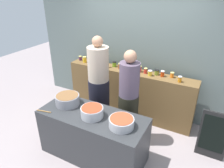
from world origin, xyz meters
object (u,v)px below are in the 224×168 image
at_px(cooking_pot_center, 92,112).
at_px(cooking_pot_right, 121,123).
at_px(preserve_jar_7, 120,66).
at_px(preserve_jar_9, 139,69).
at_px(cooking_pot_left, 68,100).
at_px(preserve_jar_11, 150,73).
at_px(wooden_spoon, 44,111).
at_px(preserve_jar_13, 163,74).
at_px(preserve_jar_3, 95,59).
at_px(preserve_jar_1, 85,59).
at_px(preserve_jar_12, 157,72).
at_px(chalkboard_sign, 213,136).
at_px(preserve_jar_10, 146,71).
at_px(cook_in_cap, 128,103).
at_px(preserve_jar_2, 90,59).
at_px(cook_with_tongs, 99,89).
at_px(preserve_jar_5, 107,64).
at_px(preserve_jar_6, 114,64).
at_px(preserve_jar_0, 80,58).
at_px(preserve_jar_4, 97,63).
at_px(preserve_jar_14, 172,75).
at_px(preserve_jar_15, 180,79).
at_px(preserve_jar_8, 125,66).

height_order(cooking_pot_center, cooking_pot_right, cooking_pot_center).
bearing_deg(cooking_pot_right, preserve_jar_7, 116.77).
bearing_deg(preserve_jar_9, cooking_pot_left, -117.81).
bearing_deg(preserve_jar_11, wooden_spoon, -125.39).
bearing_deg(preserve_jar_13, preserve_jar_3, 178.34).
relative_size(preserve_jar_1, preserve_jar_12, 1.29).
bearing_deg(chalkboard_sign, preserve_jar_10, 157.91).
bearing_deg(preserve_jar_3, cook_in_cap, -35.32).
height_order(preserve_jar_2, preserve_jar_10, preserve_jar_2).
xyz_separation_m(preserve_jar_1, cook_with_tongs, (0.74, -0.62, -0.26)).
height_order(preserve_jar_5, preserve_jar_6, preserve_jar_5).
height_order(preserve_jar_3, cooking_pot_right, preserve_jar_3).
height_order(preserve_jar_0, cooking_pot_center, preserve_jar_0).
relative_size(preserve_jar_4, preserve_jar_10, 1.06).
relative_size(preserve_jar_4, cooking_pot_center, 0.33).
relative_size(preserve_jar_7, cook_with_tongs, 0.06).
distance_m(preserve_jar_7, cooking_pot_right, 1.66).
distance_m(preserve_jar_13, chalkboard_sign, 1.36).
height_order(preserve_jar_7, preserve_jar_14, preserve_jar_7).
relative_size(preserve_jar_12, preserve_jar_15, 0.92).
distance_m(wooden_spoon, cook_in_cap, 1.38).
relative_size(preserve_jar_9, preserve_jar_13, 1.06).
xyz_separation_m(preserve_jar_1, preserve_jar_10, (1.41, 0.04, -0.01)).
relative_size(preserve_jar_4, cooking_pot_left, 0.29).
bearing_deg(preserve_jar_2, preserve_jar_7, -2.36).
height_order(preserve_jar_6, cook_with_tongs, cook_with_tongs).
bearing_deg(preserve_jar_1, preserve_jar_10, 1.77).
height_order(preserve_jar_12, preserve_jar_14, preserve_jar_14).
bearing_deg(preserve_jar_0, preserve_jar_9, -0.37).
bearing_deg(preserve_jar_11, preserve_jar_1, 178.95).
relative_size(preserve_jar_9, cooking_pot_right, 0.34).
bearing_deg(preserve_jar_13, preserve_jar_8, 179.86).
relative_size(cooking_pot_right, cook_in_cap, 0.21).
bearing_deg(cooking_pot_center, wooden_spoon, -161.22).
relative_size(preserve_jar_0, preserve_jar_12, 0.97).
distance_m(preserve_jar_3, preserve_jar_10, 1.20).
xyz_separation_m(cooking_pot_center, cook_with_tongs, (-0.36, 0.79, -0.06)).
bearing_deg(preserve_jar_3, preserve_jar_1, -156.19).
height_order(preserve_jar_10, preserve_jar_14, preserve_jar_10).
height_order(preserve_jar_0, preserve_jar_2, preserve_jar_2).
bearing_deg(preserve_jar_11, cooking_pot_right, -86.94).
height_order(preserve_jar_7, cooking_pot_left, preserve_jar_7).
height_order(cooking_pot_left, cooking_pot_center, cooking_pot_left).
xyz_separation_m(preserve_jar_2, cook_with_tongs, (0.64, -0.70, -0.26)).
relative_size(preserve_jar_5, preserve_jar_6, 1.22).
relative_size(preserve_jar_2, cook_in_cap, 0.07).
bearing_deg(preserve_jar_3, preserve_jar_2, -169.73).
bearing_deg(preserve_jar_11, cook_with_tongs, -142.64).
bearing_deg(preserve_jar_11, preserve_jar_0, 176.80).
distance_m(preserve_jar_10, wooden_spoon, 2.02).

